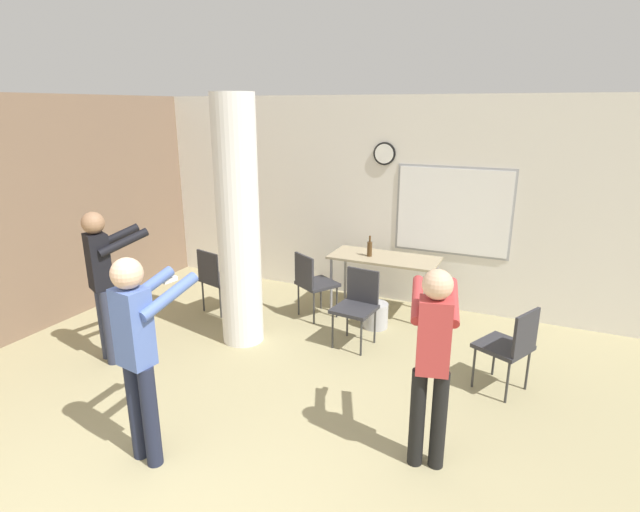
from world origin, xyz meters
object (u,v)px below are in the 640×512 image
bottle_on_table (370,248)px  chair_mid_room (511,343)px  chair_table_front (357,302)px  person_playing_side (432,354)px  person_playing_front (139,346)px  chair_near_pillar (217,276)px  person_watching_back (103,276)px  chair_table_left (313,280)px  folding_table (384,262)px

bottle_on_table → chair_mid_room: (1.87, -1.32, -0.37)m
chair_table_front → person_playing_side: size_ratio=0.55×
chair_table_front → person_playing_front: bearing=-107.1°
chair_near_pillar → person_watching_back: person_watching_back is taller
chair_table_front → person_watching_back: size_ratio=0.53×
chair_mid_room → person_watching_back: 4.14m
chair_table_front → chair_table_left: (-0.78, 0.46, 0.00)m
person_playing_front → chair_mid_room: bearing=41.4°
folding_table → chair_mid_room: 2.18m
bottle_on_table → person_playing_side: size_ratio=0.17×
chair_near_pillar → person_watching_back: bearing=-100.0°
bottle_on_table → chair_table_left: size_ratio=0.32×
chair_table_left → person_playing_side: bearing=-47.4°
chair_table_front → person_playing_side: (1.20, -1.69, 0.42)m
chair_mid_room → bottle_on_table: bearing=144.7°
bottle_on_table → chair_mid_room: size_ratio=0.32×
chair_table_left → chair_near_pillar: bearing=-163.4°
folding_table → person_playing_front: person_playing_front is taller
bottle_on_table → chair_table_front: size_ratio=0.32×
folding_table → bottle_on_table: bearing=-164.9°
person_playing_side → person_watching_back: bearing=176.4°
chair_mid_room → person_watching_back: person_watching_back is taller
bottle_on_table → person_playing_side: bearing=-62.3°
chair_near_pillar → person_playing_side: size_ratio=0.55×
chair_mid_room → chair_table_front: same height
bottle_on_table → person_playing_front: 3.54m
folding_table → person_playing_side: 2.96m
person_playing_front → person_playing_side: (1.98, 0.85, -0.04)m
person_playing_side → folding_table: bearing=114.1°
person_watching_back → person_playing_side: size_ratio=1.04×
folding_table → chair_mid_room: (1.68, -1.38, -0.20)m
bottle_on_table → person_watching_back: 3.20m
chair_table_left → person_playing_front: person_playing_front is taller
folding_table → person_watching_back: person_watching_back is taller
person_playing_front → person_watching_back: 1.84m
chair_mid_room → chair_table_left: (-2.46, 0.83, 0.00)m
chair_table_left → person_playing_front: 3.03m
person_playing_front → person_playing_side: 2.15m
folding_table → chair_table_front: bearing=-89.7°
bottle_on_table → person_playing_front: (-0.59, -3.49, 0.10)m
chair_table_front → person_watching_back: person_watching_back is taller
folding_table → person_playing_side: size_ratio=0.89×
folding_table → chair_near_pillar: (-2.00, -0.91, -0.20)m
folding_table → chair_table_left: bearing=-144.7°
folding_table → chair_table_left: size_ratio=1.61×
person_playing_front → bottle_on_table: bearing=80.5°
person_playing_front → person_watching_back: size_ratio=1.01×
bottle_on_table → person_playing_front: person_playing_front is taller
bottle_on_table → person_playing_front: size_ratio=0.17×
folding_table → person_playing_front: size_ratio=0.85×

